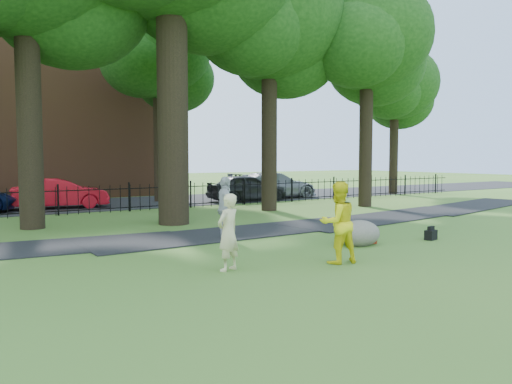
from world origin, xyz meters
TOP-DOWN VIEW (x-y plane):
  - ground at (0.00, 0.00)m, footprint 120.00×120.00m
  - footpath at (1.00, 3.90)m, footprint 36.07×3.85m
  - street at (0.00, 16.00)m, footprint 80.00×7.00m
  - iron_fence at (0.00, 12.00)m, footprint 44.00×0.04m
  - tree_row at (0.52, 8.40)m, footprint 26.82×7.96m
  - woman at (-1.98, -0.54)m, footprint 0.71×0.59m
  - man at (0.50, -1.22)m, footprint 0.99×0.82m
  - pedestrian at (-0.09, 3.00)m, footprint 0.70×1.16m
  - boulder at (2.60, 0.25)m, footprint 1.34×1.05m
  - backpack at (4.96, -0.27)m, footprint 0.43×0.32m
  - red_bag at (2.98, 0.25)m, footprint 0.41×0.30m
  - red_sedan at (-2.33, 14.94)m, footprint 4.45×2.05m
  - grey_car at (7.10, 13.56)m, footprint 4.49×2.01m
  - silver_car at (9.53, 14.45)m, footprint 5.37×2.37m

SIDE VIEW (x-z plane):
  - ground at x=0.00m, z-range 0.00..0.00m
  - footpath at x=1.00m, z-range -0.01..0.01m
  - street at x=0.00m, z-range -0.01..0.01m
  - red_bag at x=2.98m, z-range 0.00..0.26m
  - backpack at x=4.96m, z-range 0.00..0.29m
  - boulder at x=2.60m, z-range 0.00..0.74m
  - iron_fence at x=0.00m, z-range 0.00..1.20m
  - red_sedan at x=-2.33m, z-range 0.00..1.41m
  - grey_car at x=7.10m, z-range 0.00..1.50m
  - silver_car at x=9.53m, z-range 0.00..1.53m
  - woman at x=-1.98m, z-range 0.00..1.65m
  - pedestrian at x=-0.09m, z-range 0.00..1.86m
  - man at x=0.50m, z-range 0.00..1.86m
  - tree_row at x=0.52m, z-range 1.94..14.36m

